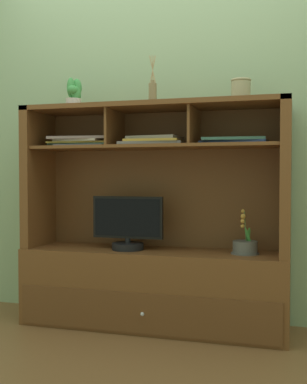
# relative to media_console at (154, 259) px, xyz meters

# --- Properties ---
(floor_plane) EXTENTS (6.00, 6.00, 0.02)m
(floor_plane) POSITION_rel_media_console_xyz_m (0.00, -0.01, -0.44)
(floor_plane) COLOR brown
(floor_plane) RESTS_ON ground
(back_wall) EXTENTS (6.00, 0.02, 2.80)m
(back_wall) POSITION_rel_media_console_xyz_m (0.00, 0.24, 0.97)
(back_wall) COLOR #97B488
(back_wall) RESTS_ON ground
(media_console) EXTENTS (1.68, 0.47, 1.41)m
(media_console) POSITION_rel_media_console_xyz_m (0.00, 0.00, 0.00)
(media_console) COLOR brown
(media_console) RESTS_ON ground
(tv_monitor) EXTENTS (0.46, 0.20, 0.34)m
(tv_monitor) POSITION_rel_media_console_xyz_m (-0.16, -0.05, 0.21)
(tv_monitor) COLOR black
(tv_monitor) RESTS_ON media_console
(potted_orchid) EXTENTS (0.17, 0.17, 0.27)m
(potted_orchid) POSITION_rel_media_console_xyz_m (0.58, -0.01, 0.10)
(potted_orchid) COLOR #565551
(potted_orchid) RESTS_ON media_console
(magazine_stack_left) EXTENTS (0.41, 0.28, 0.05)m
(magazine_stack_left) POSITION_rel_media_console_xyz_m (0.01, -0.03, 0.75)
(magazine_stack_left) COLOR slate
(magazine_stack_left) RESTS_ON media_console
(magazine_stack_centre) EXTENTS (0.41, 0.28, 0.04)m
(magazine_stack_centre) POSITION_rel_media_console_xyz_m (0.50, 0.02, 0.75)
(magazine_stack_centre) COLOR navy
(magazine_stack_centre) RESTS_ON media_console
(magazine_stack_right) EXTENTS (0.44, 0.32, 0.06)m
(magazine_stack_right) POSITION_rel_media_console_xyz_m (-0.49, -0.00, 0.76)
(magazine_stack_right) COLOR slate
(magazine_stack_right) RESTS_ON media_console
(diffuser_bottle) EXTENTS (0.05, 0.05, 0.30)m
(diffuser_bottle) POSITION_rel_media_console_xyz_m (0.00, -0.03, 1.05)
(diffuser_bottle) COLOR olive
(diffuser_bottle) RESTS_ON media_console
(potted_succulent) EXTENTS (0.11, 0.12, 0.19)m
(potted_succulent) POSITION_rel_media_console_xyz_m (-0.54, -0.02, 1.07)
(potted_succulent) COLOR beige
(potted_succulent) RESTS_ON media_console
(ceramic_vase) EXTENTS (0.12, 0.12, 0.13)m
(ceramic_vase) POSITION_rel_media_console_xyz_m (0.55, -0.02, 1.05)
(ceramic_vase) COLOR tan
(ceramic_vase) RESTS_ON media_console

